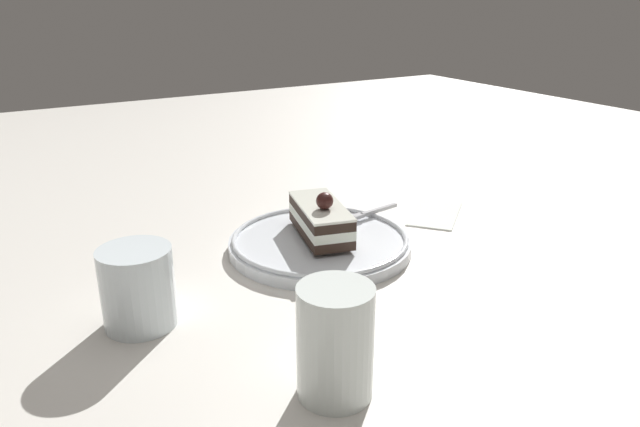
# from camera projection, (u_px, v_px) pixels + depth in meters

# --- Properties ---
(ground_plane) EXTENTS (2.40, 2.40, 0.00)m
(ground_plane) POSITION_uv_depth(u_px,v_px,m) (327.00, 243.00, 0.78)
(ground_plane) COLOR silver
(dessert_plate) EXTENTS (0.23, 0.23, 0.02)m
(dessert_plate) POSITION_uv_depth(u_px,v_px,m) (320.00, 242.00, 0.76)
(dessert_plate) COLOR silver
(dessert_plate) RESTS_ON ground_plane
(cake_slice) EXTENTS (0.08, 0.13, 0.06)m
(cake_slice) POSITION_uv_depth(u_px,v_px,m) (321.00, 219.00, 0.76)
(cake_slice) COLOR #312118
(cake_slice) RESTS_ON dessert_plate
(fork) EXTENTS (0.11, 0.02, 0.00)m
(fork) POSITION_uv_depth(u_px,v_px,m) (366.00, 214.00, 0.82)
(fork) COLOR silver
(fork) RESTS_ON dessert_plate
(drink_glass_near) EXTENTS (0.06, 0.06, 0.10)m
(drink_glass_near) POSITION_uv_depth(u_px,v_px,m) (335.00, 349.00, 0.48)
(drink_glass_near) COLOR white
(drink_glass_near) RESTS_ON ground_plane
(drink_glass_far) EXTENTS (0.07, 0.07, 0.08)m
(drink_glass_far) POSITION_uv_depth(u_px,v_px,m) (138.00, 292.00, 0.58)
(drink_glass_far) COLOR silver
(drink_glass_far) RESTS_ON ground_plane
(folded_napkin) EXTENTS (0.13, 0.13, 0.00)m
(folded_napkin) POSITION_uv_depth(u_px,v_px,m) (435.00, 213.00, 0.88)
(folded_napkin) COLOR white
(folded_napkin) RESTS_ON ground_plane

